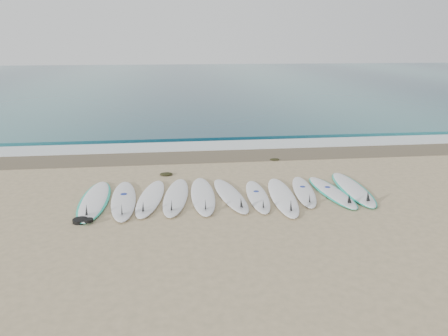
{
  "coord_description": "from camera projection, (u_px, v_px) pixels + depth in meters",
  "views": [
    {
      "loc": [
        -1.41,
        -10.19,
        3.82
      ],
      "look_at": [
        -0.0,
        1.27,
        0.4
      ],
      "focal_mm": 35.0,
      "sensor_mm": 36.0,
      "label": 1
    }
  ],
  "objects": [
    {
      "name": "seaweed_near",
      "position": [
        166.0,
        174.0,
        12.73
      ],
      "size": [
        0.38,
        0.29,
        0.07
      ],
      "primitive_type": "ellipsoid",
      "color": "black",
      "rests_on": "ground"
    },
    {
      "name": "surfboard_7",
      "position": [
        283.0,
        197.0,
        10.81
      ],
      "size": [
        0.82,
        2.91,
        0.37
      ],
      "rotation": [
        0.0,
        0.0,
        -0.08
      ],
      "color": "white",
      "rests_on": "ground"
    },
    {
      "name": "surfboard_5",
      "position": [
        231.0,
        195.0,
        10.93
      ],
      "size": [
        0.89,
        2.69,
        0.34
      ],
      "rotation": [
        0.0,
        0.0,
        0.13
      ],
      "color": "white",
      "rests_on": "ground"
    },
    {
      "name": "wet_sand_band",
      "position": [
        214.0,
        156.0,
        14.85
      ],
      "size": [
        120.0,
        1.8,
        0.01
      ],
      "primitive_type": "cube",
      "color": "brown",
      "rests_on": "ground"
    },
    {
      "name": "surfboard_9",
      "position": [
        332.0,
        192.0,
        11.2
      ],
      "size": [
        0.84,
        2.6,
        0.32
      ],
      "rotation": [
        0.0,
        0.0,
        0.09
      ],
      "color": "white",
      "rests_on": "ground"
    },
    {
      "name": "surfboard_1",
      "position": [
        123.0,
        200.0,
        10.59
      ],
      "size": [
        0.78,
        2.88,
        0.36
      ],
      "rotation": [
        0.0,
        0.0,
        0.07
      ],
      "color": "silver",
      "rests_on": "ground"
    },
    {
      "name": "surfboard_10",
      "position": [
        353.0,
        189.0,
        11.42
      ],
      "size": [
        0.84,
        2.86,
        0.36
      ],
      "rotation": [
        0.0,
        0.0,
        -0.06
      ],
      "color": "white",
      "rests_on": "ground"
    },
    {
      "name": "leash_coil",
      "position": [
        82.0,
        221.0,
        9.44
      ],
      "size": [
        0.46,
        0.36,
        0.11
      ],
      "color": "black",
      "rests_on": "ground"
    },
    {
      "name": "surfboard_0",
      "position": [
        94.0,
        200.0,
        10.6
      ],
      "size": [
        0.71,
        2.89,
        0.37
      ],
      "rotation": [
        0.0,
        0.0,
        0.0
      ],
      "color": "white",
      "rests_on": "ground"
    },
    {
      "name": "surfboard_6",
      "position": [
        258.0,
        196.0,
        10.87
      ],
      "size": [
        0.62,
        2.44,
        0.31
      ],
      "rotation": [
        0.0,
        0.0,
        -0.05
      ],
      "color": "white",
      "rests_on": "ground"
    },
    {
      "name": "ground",
      "position": [
        230.0,
        198.0,
        10.95
      ],
      "size": [
        120.0,
        120.0,
        0.0
      ],
      "primitive_type": "plane",
      "color": "tan"
    },
    {
      "name": "ocean",
      "position": [
        184.0,
        80.0,
        41.88
      ],
      "size": [
        120.0,
        55.0,
        0.03
      ],
      "primitive_type": "cube",
      "color": "#19505D",
      "rests_on": "ground"
    },
    {
      "name": "surfboard_3",
      "position": [
        176.0,
        197.0,
        10.82
      ],
      "size": [
        0.89,
        2.84,
        0.36
      ],
      "rotation": [
        0.0,
        0.0,
        -0.11
      ],
      "color": "white",
      "rests_on": "ground"
    },
    {
      "name": "foam_band",
      "position": [
        210.0,
        146.0,
        16.18
      ],
      "size": [
        120.0,
        1.4,
        0.04
      ],
      "primitive_type": "cube",
      "color": "silver",
      "rests_on": "ground"
    },
    {
      "name": "surfboard_4",
      "position": [
        203.0,
        196.0,
        10.9
      ],
      "size": [
        0.63,
        2.84,
        0.36
      ],
      "rotation": [
        0.0,
        0.0,
        -0.02
      ],
      "color": "white",
      "rests_on": "ground"
    },
    {
      "name": "surfboard_8",
      "position": [
        304.0,
        192.0,
        11.22
      ],
      "size": [
        0.87,
        2.49,
        0.31
      ],
      "rotation": [
        0.0,
        0.0,
        -0.15
      ],
      "color": "white",
      "rests_on": "ground"
    },
    {
      "name": "seaweed_far",
      "position": [
        275.0,
        159.0,
        14.31
      ],
      "size": [
        0.31,
        0.24,
        0.06
      ],
      "primitive_type": "ellipsoid",
      "color": "black",
      "rests_on": "ground"
    },
    {
      "name": "surfboard_2",
      "position": [
        150.0,
        198.0,
        10.73
      ],
      "size": [
        0.9,
        2.75,
        0.35
      ],
      "rotation": [
        0.0,
        0.0,
        -0.13
      ],
      "color": "white",
      "rests_on": "ground"
    },
    {
      "name": "wave_crest",
      "position": [
        207.0,
        136.0,
        17.6
      ],
      "size": [
        120.0,
        1.0,
        0.1
      ],
      "primitive_type": "cube",
      "color": "#19505D",
      "rests_on": "ground"
    }
  ]
}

